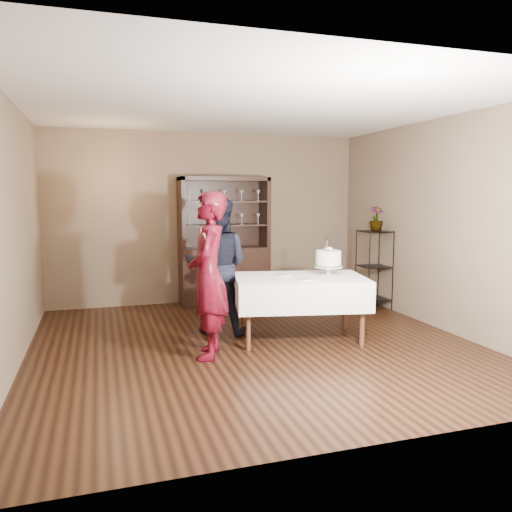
% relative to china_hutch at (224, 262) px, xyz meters
% --- Properties ---
extents(floor, '(5.00, 5.00, 0.00)m').
position_rel_china_hutch_xyz_m(floor, '(-0.20, -2.25, -0.66)').
color(floor, black).
rests_on(floor, ground).
extents(ceiling, '(5.00, 5.00, 0.00)m').
position_rel_china_hutch_xyz_m(ceiling, '(-0.20, -2.25, 2.04)').
color(ceiling, silver).
rests_on(ceiling, back_wall).
extents(back_wall, '(5.00, 0.02, 2.70)m').
position_rel_china_hutch_xyz_m(back_wall, '(-0.20, 0.25, 0.69)').
color(back_wall, brown).
rests_on(back_wall, floor).
extents(wall_left, '(0.02, 5.00, 2.70)m').
position_rel_china_hutch_xyz_m(wall_left, '(-2.70, -2.25, 0.69)').
color(wall_left, brown).
rests_on(wall_left, floor).
extents(wall_right, '(0.02, 5.00, 2.70)m').
position_rel_china_hutch_xyz_m(wall_right, '(2.30, -2.25, 0.69)').
color(wall_right, brown).
rests_on(wall_right, floor).
extents(china_hutch, '(1.40, 0.48, 2.00)m').
position_rel_china_hutch_xyz_m(china_hutch, '(0.00, 0.00, 0.00)').
color(china_hutch, black).
rests_on(china_hutch, floor).
extents(plant_etagere, '(0.42, 0.42, 1.20)m').
position_rel_china_hutch_xyz_m(plant_etagere, '(2.08, -1.05, -0.01)').
color(plant_etagere, black).
rests_on(plant_etagere, floor).
extents(cake_table, '(1.69, 1.23, 0.76)m').
position_rel_china_hutch_xyz_m(cake_table, '(0.38, -2.23, -0.08)').
color(cake_table, white).
rests_on(cake_table, floor).
extents(woman, '(0.60, 0.74, 1.77)m').
position_rel_china_hutch_xyz_m(woman, '(-0.79, -2.52, 0.22)').
color(woman, '#38050D').
rests_on(woman, floor).
extents(man, '(1.02, 0.93, 1.70)m').
position_rel_china_hutch_xyz_m(man, '(-0.50, -1.63, 0.19)').
color(man, black).
rests_on(man, floor).
extents(cake, '(0.34, 0.34, 0.47)m').
position_rel_china_hutch_xyz_m(cake, '(0.75, -2.21, 0.29)').
color(cake, white).
rests_on(cake, cake_table).
extents(plate_near, '(0.25, 0.25, 0.01)m').
position_rel_china_hutch_xyz_m(plate_near, '(0.36, -2.45, 0.11)').
color(plate_near, white).
rests_on(plate_near, cake_table).
extents(plate_far, '(0.21, 0.21, 0.01)m').
position_rel_china_hutch_xyz_m(plate_far, '(0.22, -2.08, 0.11)').
color(plate_far, white).
rests_on(plate_far, cake_table).
extents(potted_plant, '(0.21, 0.21, 0.36)m').
position_rel_china_hutch_xyz_m(potted_plant, '(2.09, -1.06, 0.71)').
color(potted_plant, '#477236').
rests_on(potted_plant, plant_etagere).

